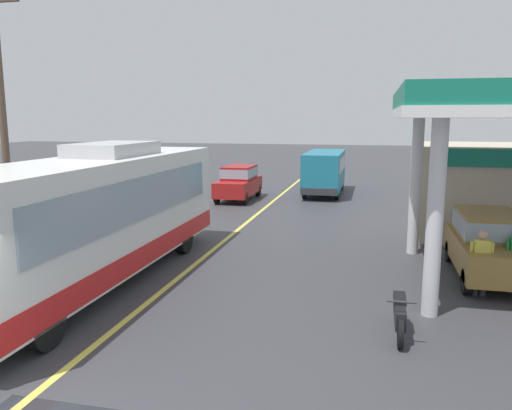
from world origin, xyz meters
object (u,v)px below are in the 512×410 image
minibus_opposing_lane (325,169)px  motorcycle_parked_forecourt (399,314)px  pedestrian_near_pump (481,259)px  car_at_pump (488,241)px  car_trailing_behind_bus (239,181)px  coach_bus_main (98,219)px

minibus_opposing_lane → motorcycle_parked_forecourt: bearing=-80.0°
motorcycle_parked_forecourt → pedestrian_near_pump: bearing=54.1°
car_at_pump → car_trailing_behind_bus: bearing=131.5°
coach_bus_main → car_at_pump: coach_bus_main is taller
car_at_pump → motorcycle_parked_forecourt: bearing=-119.3°
coach_bus_main → minibus_opposing_lane: size_ratio=1.80×
pedestrian_near_pump → car_trailing_behind_bus: (-9.74, 13.21, 0.08)m
minibus_opposing_lane → pedestrian_near_pump: (5.42, -16.37, -0.54)m
coach_bus_main → minibus_opposing_lane: 18.04m
motorcycle_parked_forecourt → pedestrian_near_pump: pedestrian_near_pump is taller
pedestrian_near_pump → car_trailing_behind_bus: bearing=126.4°
pedestrian_near_pump → car_trailing_behind_bus: size_ratio=0.40×
coach_bus_main → car_at_pump: (10.19, 2.81, -0.71)m
motorcycle_parked_forecourt → minibus_opposing_lane: bearing=100.0°
minibus_opposing_lane → car_trailing_behind_bus: (-4.31, -3.16, -0.46)m
minibus_opposing_lane → pedestrian_near_pump: bearing=-71.7°
coach_bus_main → car_trailing_behind_bus: 14.38m
coach_bus_main → minibus_opposing_lane: (4.30, 17.52, -0.25)m
car_at_pump → motorcycle_parked_forecourt: (-2.51, -4.48, -0.57)m
motorcycle_parked_forecourt → car_trailing_behind_bus: car_trailing_behind_bus is taller
minibus_opposing_lane → car_trailing_behind_bus: size_ratio=1.46×
motorcycle_parked_forecourt → car_trailing_behind_bus: bearing=115.6°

